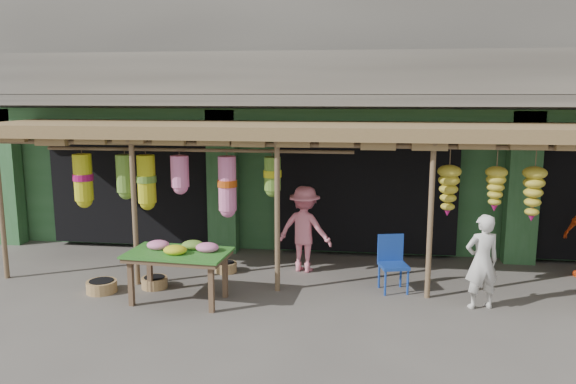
# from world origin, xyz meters

# --- Properties ---
(ground) EXTENTS (80.00, 80.00, 0.00)m
(ground) POSITION_xyz_m (0.00, 0.00, 0.00)
(ground) COLOR #514C47
(ground) RESTS_ON ground
(building) EXTENTS (16.40, 6.80, 7.00)m
(building) POSITION_xyz_m (-0.00, 4.87, 3.37)
(building) COLOR gray
(building) RESTS_ON ground
(awning) EXTENTS (14.00, 2.70, 2.79)m
(awning) POSITION_xyz_m (-0.16, 0.80, 2.57)
(awning) COLOR brown
(awning) RESTS_ON ground
(flower_table) EXTENTS (1.68, 1.06, 0.97)m
(flower_table) POSITION_xyz_m (-2.98, -0.88, 0.78)
(flower_table) COLOR brown
(flower_table) RESTS_ON ground
(blue_chair) EXTENTS (0.55, 0.55, 0.95)m
(blue_chair) POSITION_xyz_m (0.43, 0.12, 0.53)
(blue_chair) COLOR navy
(blue_chair) RESTS_ON ground
(basket_left) EXTENTS (0.59, 0.59, 0.19)m
(basket_left) POSITION_xyz_m (-3.64, -0.34, 0.09)
(basket_left) COLOR #926242
(basket_left) RESTS_ON ground
(basket_mid) EXTENTS (0.66, 0.66, 0.20)m
(basket_mid) POSITION_xyz_m (-4.45, -0.67, 0.10)
(basket_mid) COLOR #A37049
(basket_mid) RESTS_ON ground
(basket_right) EXTENTS (0.49, 0.49, 0.19)m
(basket_right) POSITION_xyz_m (-2.62, 0.67, 0.09)
(basket_right) COLOR olive
(basket_right) RESTS_ON ground
(person_front) EXTENTS (0.63, 0.50, 1.51)m
(person_front) POSITION_xyz_m (1.77, -0.55, 0.75)
(person_front) COLOR silver
(person_front) RESTS_ON ground
(person_shopper) EXTENTS (1.18, 0.88, 1.62)m
(person_shopper) POSITION_xyz_m (-1.16, 0.96, 0.81)
(person_shopper) COLOR pink
(person_shopper) RESTS_ON ground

